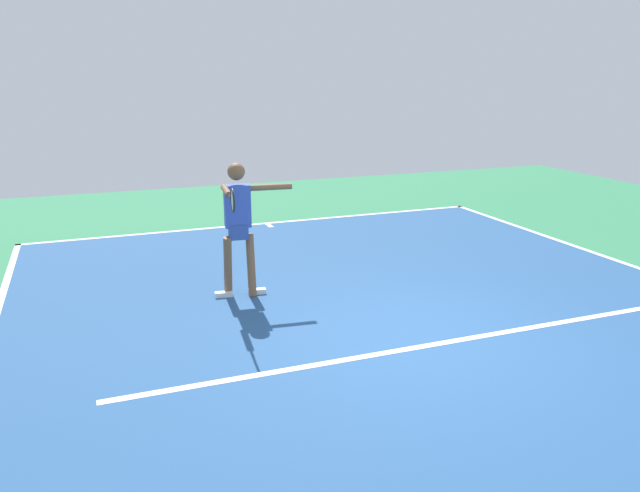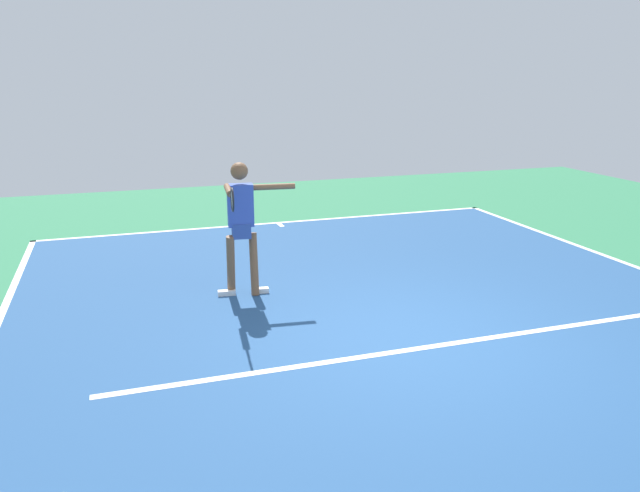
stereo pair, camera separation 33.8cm
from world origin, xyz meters
The scene contains 6 objects.
ground_plane centered at (0.00, 0.00, 0.00)m, with size 21.62×21.62×0.00m, color #2D754C.
court_surface centered at (0.00, 0.00, 0.00)m, with size 9.28×12.24×0.00m, color navy.
court_line_baseline_near centered at (0.00, -6.07, 0.00)m, with size 9.28×0.10×0.01m, color white.
court_line_service centered at (0.00, 0.25, 0.00)m, with size 6.96×0.10×0.01m, color white.
court_line_centre_mark centered at (0.00, -5.87, 0.00)m, with size 0.10×0.30×0.01m, color white.
tennis_player centered at (1.53, -2.07, 1.07)m, with size 1.09×1.19×1.83m.
Camera 2 is at (3.08, 5.91, 2.94)m, focal length 34.94 mm.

